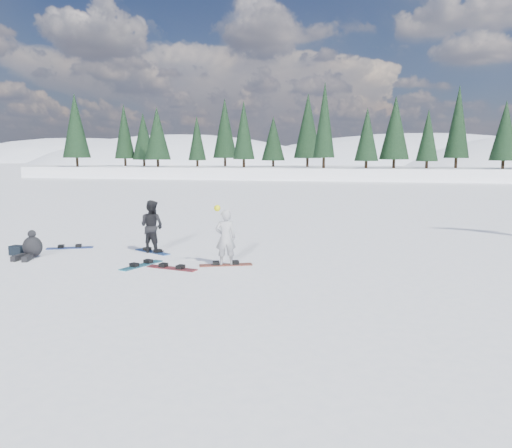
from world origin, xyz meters
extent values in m
plane|color=white|center=(0.00, 0.00, 0.00)|extent=(420.00, 420.00, 0.00)
cube|color=white|center=(0.00, 55.00, -1.00)|extent=(90.00, 14.00, 5.00)
ellipsoid|color=white|center=(-70.00, 170.00, -13.61)|extent=(143.00, 110.00, 49.50)
ellipsoid|color=white|center=(20.00, 200.00, -14.63)|extent=(182.00, 140.00, 53.20)
ellipsoid|color=white|center=(-140.00, 210.00, -14.30)|extent=(169.00, 130.00, 52.00)
cone|color=black|center=(-38.00, 55.00, 5.25)|extent=(3.20, 3.20, 7.50)
cone|color=black|center=(-34.00, 55.00, 5.25)|extent=(3.20, 3.20, 7.50)
cone|color=black|center=(-30.00, 55.00, 5.25)|extent=(3.20, 3.20, 7.50)
cone|color=black|center=(-26.00, 55.00, 5.25)|extent=(3.20, 3.20, 7.50)
cone|color=black|center=(-22.00, 55.00, 5.25)|extent=(3.20, 3.20, 7.50)
cone|color=black|center=(-18.00, 55.00, 5.25)|extent=(3.20, 3.20, 7.50)
cone|color=black|center=(-14.00, 55.00, 5.25)|extent=(3.20, 3.20, 7.50)
cone|color=black|center=(-10.00, 55.00, 5.25)|extent=(3.20, 3.20, 7.50)
cone|color=black|center=(-6.00, 55.00, 5.25)|extent=(3.20, 3.20, 7.50)
cone|color=black|center=(-2.00, 55.00, 5.25)|extent=(3.20, 3.20, 7.50)
cone|color=black|center=(2.00, 55.00, 5.25)|extent=(3.20, 3.20, 7.50)
cone|color=black|center=(6.00, 55.00, 5.25)|extent=(3.20, 3.20, 7.50)
cone|color=black|center=(10.00, 55.00, 5.25)|extent=(3.20, 3.20, 7.50)
cone|color=black|center=(14.00, 55.00, 5.25)|extent=(3.20, 3.20, 7.50)
cone|color=black|center=(18.00, 55.00, 5.25)|extent=(3.20, 3.20, 7.50)
imported|color=#A9AAAF|center=(-0.43, -0.02, 0.80)|extent=(0.68, 0.57, 1.60)
sphere|color=yellow|center=(-0.63, -0.14, 1.65)|extent=(0.18, 0.18, 0.18)
imported|color=black|center=(-3.31, 1.31, 0.85)|extent=(0.95, 0.81, 1.69)
ellipsoid|color=black|center=(-6.54, -0.28, 0.33)|extent=(0.69, 0.62, 0.64)
sphere|color=black|center=(-6.54, -0.28, 0.73)|extent=(0.24, 0.24, 0.24)
cube|color=black|center=(-6.39, -0.74, 0.08)|extent=(0.33, 0.58, 0.16)
cube|color=black|center=(-6.69, -0.74, 0.08)|extent=(0.18, 0.56, 0.16)
cube|color=black|center=(-7.24, -0.08, 0.15)|extent=(0.46, 0.32, 0.30)
cube|color=#963A20|center=(-0.43, -0.02, 0.01)|extent=(1.50, 0.80, 0.03)
cube|color=#1A4692|center=(-3.31, 1.31, 0.01)|extent=(1.45, 0.96, 0.03)
cube|color=navy|center=(-6.32, 1.31, 0.01)|extent=(1.48, 0.89, 0.03)
cube|color=#186A84|center=(-2.76, -0.61, 0.01)|extent=(0.72, 1.52, 0.03)
cube|color=maroon|center=(-1.77, -0.76, 0.01)|extent=(1.53, 0.56, 0.03)
camera|label=1|loc=(3.59, -13.38, 3.11)|focal=35.00mm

